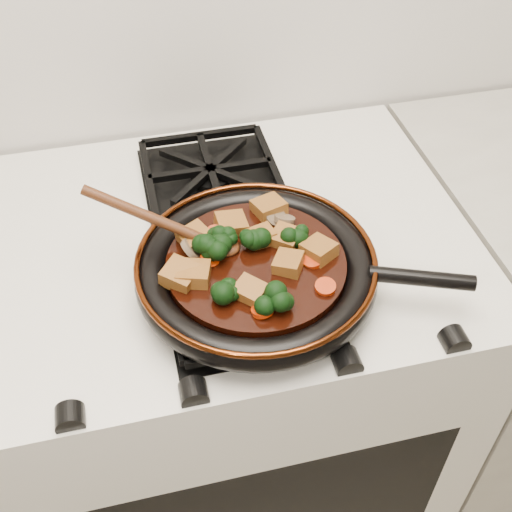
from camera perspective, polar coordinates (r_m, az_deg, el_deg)
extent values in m
cube|color=silver|center=(1.35, -1.94, -12.18)|extent=(0.76, 0.60, 0.90)
cylinder|color=black|center=(0.90, 0.00, -1.68)|extent=(0.31, 0.31, 0.01)
torus|color=black|center=(0.89, 0.00, -1.28)|extent=(0.34, 0.34, 0.04)
torus|color=#4D1F0B|center=(0.88, 0.00, -0.33)|extent=(0.33, 0.33, 0.01)
cylinder|color=black|center=(0.89, 14.51, -1.93)|extent=(0.14, 0.07, 0.02)
cylinder|color=black|center=(0.89, 0.00, -0.96)|extent=(0.25, 0.25, 0.02)
cube|color=brown|center=(0.95, 1.15, 4.30)|extent=(0.05, 0.05, 0.03)
cube|color=brown|center=(0.83, -0.54, -3.17)|extent=(0.05, 0.05, 0.03)
cube|color=brown|center=(0.89, 5.61, 0.51)|extent=(0.05, 0.06, 0.03)
cube|color=brown|center=(0.90, 2.63, 1.63)|extent=(0.05, 0.05, 0.02)
cube|color=brown|center=(0.91, -5.45, 1.60)|extent=(0.06, 0.05, 0.03)
cube|color=brown|center=(0.86, -6.74, -1.69)|extent=(0.06, 0.06, 0.03)
cube|color=brown|center=(0.86, -5.58, -1.63)|extent=(0.05, 0.05, 0.03)
cube|color=brown|center=(0.87, 2.90, -0.69)|extent=(0.05, 0.05, 0.03)
cube|color=brown|center=(0.92, -2.24, 2.80)|extent=(0.05, 0.04, 0.03)
cube|color=brown|center=(0.91, 0.50, 1.74)|extent=(0.04, 0.04, 0.03)
cylinder|color=#B12604|center=(0.87, -6.83, -1.43)|extent=(0.03, 0.03, 0.02)
cylinder|color=#B12604|center=(0.88, 5.08, -0.34)|extent=(0.03, 0.03, 0.02)
cylinder|color=#B12604|center=(0.88, -4.14, -0.27)|extent=(0.03, 0.03, 0.02)
cylinder|color=#B12604|center=(0.81, 0.60, -4.80)|extent=(0.03, 0.03, 0.02)
cylinder|color=#B12604|center=(0.85, 6.18, -2.74)|extent=(0.03, 0.03, 0.01)
cylinder|color=#B12604|center=(0.91, -3.68, 1.93)|extent=(0.03, 0.03, 0.02)
cylinder|color=brown|center=(0.89, -5.74, 0.54)|extent=(0.03, 0.04, 0.03)
cylinder|color=brown|center=(0.94, 1.69, 3.53)|extent=(0.04, 0.04, 0.03)
cylinder|color=brown|center=(0.93, 2.56, 3.29)|extent=(0.04, 0.04, 0.02)
ellipsoid|color=#49230F|center=(0.90, -3.18, 0.87)|extent=(0.07, 0.06, 0.02)
cylinder|color=#49230F|center=(0.89, -9.19, 3.34)|extent=(0.02, 0.02, 0.20)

